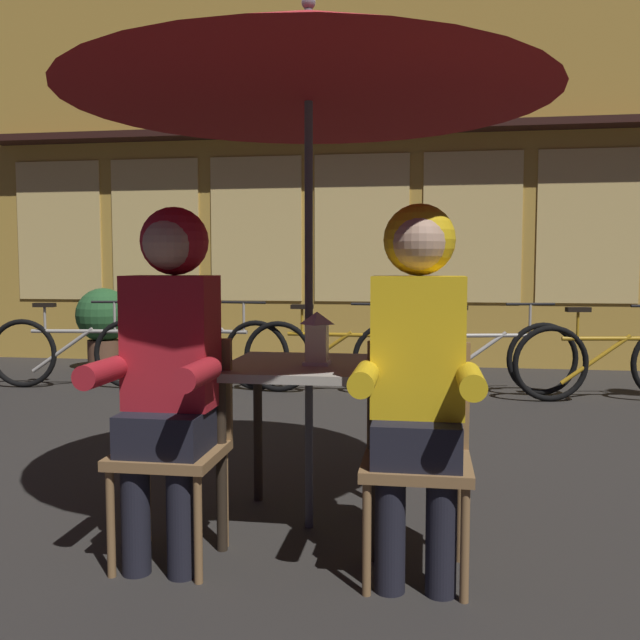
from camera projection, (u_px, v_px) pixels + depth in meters
The scene contains 15 objects.
ground_plane at pixel (309, 526), 3.11m from camera, with size 60.00×60.00×0.00m, color #2D2B28.
cafe_table at pixel (309, 386), 3.06m from camera, with size 0.72×0.72×0.74m.
patio_umbrella at pixel (309, 56), 2.95m from camera, with size 2.10×2.10×2.31m.
lantern at pixel (317, 337), 2.99m from camera, with size 0.11×0.11×0.23m.
chair_left at pixel (176, 435), 2.78m from camera, with size 0.40×0.40×0.87m.
chair_right at pixel (417, 444), 2.64m from camera, with size 0.40×0.40×0.87m.
person_left_hooded at pixel (169, 348), 2.70m from camera, with size 0.45×0.56×1.40m.
person_right_hooded at pixel (418, 353), 2.55m from camera, with size 0.45×0.56×1.40m.
shopfront_building at pixel (364, 104), 8.22m from camera, with size 10.00×0.93×6.20m.
bicycle_nearest at pixel (75, 352), 6.62m from camera, with size 1.67×0.25×0.84m.
bicycle_second at pixel (206, 352), 6.64m from camera, with size 1.67×0.29×0.84m.
bicycle_third at pixel (332, 356), 6.30m from camera, with size 1.68×0.12×0.84m.
bicycle_fourth at pixel (486, 357), 6.22m from camera, with size 1.66×0.39×0.84m.
bicycle_fifth at pixel (609, 361), 5.95m from camera, with size 1.67×0.33×0.84m.
potted_plant at pixel (103, 322), 7.73m from camera, with size 0.60×0.60×0.92m.
Camera 1 is at (0.51, -2.99, 1.17)m, focal length 38.94 mm.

